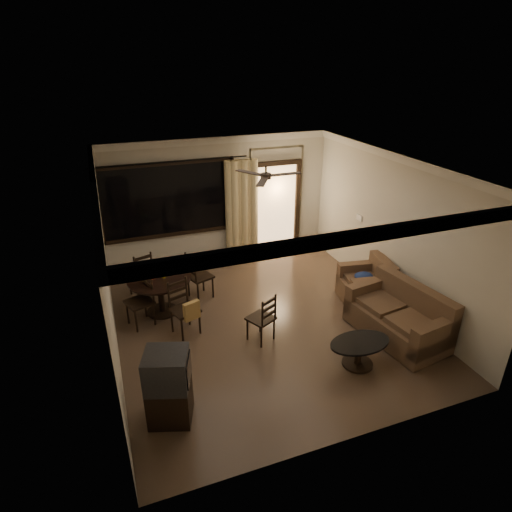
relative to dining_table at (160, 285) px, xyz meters
name	(u,v)px	position (x,y,z in m)	size (l,w,h in m)	color
ground	(264,322)	(1.64, -0.98, -0.56)	(5.50, 5.50, 0.00)	#7F6651
room_shell	(260,192)	(2.24, 0.79, 1.27)	(5.50, 6.70, 5.50)	beige
dining_table	(160,285)	(0.00, 0.00, 0.00)	(1.13, 1.13, 0.93)	black
dining_chair_west	(141,310)	(-0.39, -0.28, -0.28)	(0.53, 0.53, 0.95)	black
dining_chair_east	(200,284)	(0.79, 0.27, -0.28)	(0.53, 0.53, 0.95)	black
dining_chair_south	(186,318)	(0.28, -0.81, -0.25)	(0.53, 0.57, 0.95)	black
dining_chair_north	(142,282)	(-0.26, 0.74, -0.28)	(0.53, 0.53, 0.95)	black
tv_cabinet	(169,387)	(-0.30, -2.61, -0.04)	(0.66, 0.63, 1.03)	black
sofa	(400,317)	(3.62, -2.13, -0.20)	(1.12, 1.78, 0.89)	#412A1E
armchair	(368,285)	(3.75, -0.99, -0.21)	(0.98, 0.98, 0.85)	#412A1E
coffee_table	(359,349)	(2.57, -2.54, -0.28)	(0.96, 0.58, 0.42)	black
side_chair	(261,327)	(1.41, -1.44, -0.30)	(0.52, 0.52, 0.87)	black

